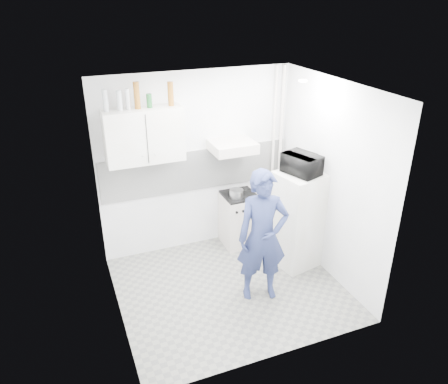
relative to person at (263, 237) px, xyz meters
name	(u,v)px	position (x,y,z in m)	size (l,w,h in m)	color
floor	(230,288)	(-0.32, 0.25, -0.85)	(2.80, 2.80, 0.00)	slate
ceiling	(231,88)	(-0.32, 0.25, 1.75)	(2.80, 2.80, 0.00)	white
wall_back	(196,163)	(-0.32, 1.50, 0.45)	(2.80, 2.80, 0.00)	white
wall_left	(110,220)	(-1.72, 0.25, 0.45)	(2.60, 2.60, 0.00)	white
wall_right	(330,181)	(1.08, 0.25, 0.45)	(2.60, 2.60, 0.00)	white
person	(263,237)	(0.00, 0.00, 0.00)	(0.62, 0.41, 1.70)	navy
stove	(239,220)	(0.25, 1.25, -0.45)	(0.49, 0.49, 0.79)	beige
fridge	(297,219)	(0.78, 0.48, -0.17)	(0.56, 0.56, 1.36)	white
stove_top	(239,195)	(0.25, 1.25, -0.04)	(0.47, 0.47, 0.03)	black
saucepan	(236,193)	(0.17, 1.19, 0.03)	(0.20, 0.20, 0.11)	silver
microwave	(302,164)	(0.78, 0.48, 0.65)	(0.33, 0.48, 0.27)	black
bottle_a	(105,101)	(-1.50, 1.33, 1.49)	(0.06, 0.06, 0.27)	#B2B7BC
bottle_b	(119,100)	(-1.34, 1.33, 1.47)	(0.06, 0.06, 0.25)	#B2B7BC
bottle_c	(128,99)	(-1.23, 1.33, 1.48)	(0.06, 0.06, 0.26)	silver
bottle_d	(137,95)	(-1.12, 1.33, 1.52)	(0.07, 0.07, 0.33)	brown
canister_a	(149,101)	(-0.97, 1.33, 1.44)	(0.07, 0.07, 0.17)	#144C1E
bottle_e	(171,94)	(-0.69, 1.33, 1.50)	(0.08, 0.08, 0.30)	brown
upper_cabinet	(144,135)	(-1.07, 1.33, 1.00)	(1.00, 0.35, 0.70)	white
range_hood	(233,147)	(0.13, 1.25, 0.72)	(0.60, 0.50, 0.14)	beige
backsplash	(197,170)	(-0.32, 1.49, 0.35)	(2.74, 0.03, 0.60)	white
pipe_a	(280,153)	(0.98, 1.42, 0.45)	(0.05, 0.05, 2.60)	beige
pipe_b	(273,154)	(0.86, 1.42, 0.45)	(0.04, 0.04, 2.60)	beige
ceiling_spot_fixture	(303,81)	(0.68, 0.45, 1.72)	(0.10, 0.10, 0.02)	white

